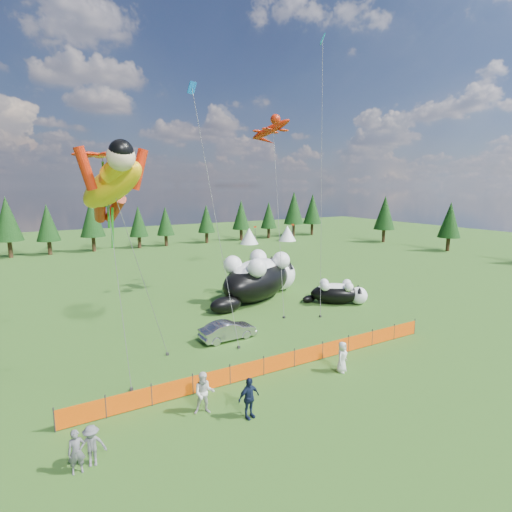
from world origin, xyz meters
The scene contains 17 objects.
ground centered at (0.00, 0.00, 0.00)m, with size 160.00×160.00×0.00m, color #0B3409.
safety_fence centered at (0.00, -3.00, 0.50)m, with size 22.06×0.06×1.10m.
tree_line centered at (0.00, 45.00, 4.00)m, with size 90.00×4.00×8.00m, color black, non-canonical shape.
festival_tents centered at (11.00, 40.00, 1.40)m, with size 50.00×3.20×2.80m, color white, non-canonical shape.
cat_large centered at (6.36, 9.84, 1.96)m, with size 10.66×7.46×4.14m.
cat_small centered at (11.34, 5.09, 0.96)m, with size 4.86×4.04×2.02m.
car centered at (-0.44, 2.49, 0.62)m, with size 1.31×3.77×1.24m, color #A7A7AB.
spectator_a centered at (-10.47, -6.01, 0.81)m, with size 0.59×0.39×1.61m, color #5C5C61.
spectator_b centered at (-5.13, -4.76, 0.96)m, with size 0.93×0.55×1.92m, color silver.
spectator_c centered at (-3.60, -6.07, 0.92)m, with size 1.08×0.55×1.85m, color #15203B.
spectator_d centered at (-9.95, -5.87, 0.78)m, with size 1.00×0.52×1.55m, color #5C5C61.
spectator_e centered at (2.89, -4.77, 0.85)m, with size 0.83×0.54×1.70m, color silver.
superhero_kite centered at (-7.65, -0.02, 9.99)m, with size 6.25×6.42×12.50m.
gecko_kite centered at (8.89, 12.24, 15.06)m, with size 6.52×11.42×17.36m.
flower_kite centered at (-7.87, 0.56, 11.25)m, with size 3.31×3.44×11.61m.
diamond_kite_a centered at (-1.19, 5.50, 15.47)m, with size 1.33×5.28×17.24m.
diamond_kite_b centered at (11.01, 7.68, 20.86)m, with size 3.94×5.53×22.96m.
Camera 1 is at (-11.30, -20.01, 9.98)m, focal length 28.00 mm.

